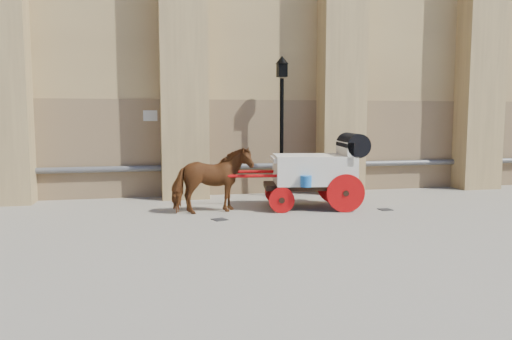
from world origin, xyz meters
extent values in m
plane|color=gray|center=(0.00, 0.00, 0.00)|extent=(90.00, 90.00, 0.00)
cube|color=#7E6447|center=(2.00, 4.15, 1.50)|extent=(44.00, 0.35, 3.00)
cylinder|color=#59595B|center=(2.00, 3.88, 0.90)|extent=(42.00, 0.18, 0.18)
cube|color=beige|center=(-2.00, 3.97, 2.50)|extent=(0.42, 0.04, 0.32)
imported|color=brown|center=(-0.50, 1.04, 0.85)|extent=(2.14, 1.25, 1.70)
cube|color=black|center=(2.18, 1.20, 0.61)|extent=(2.58, 1.48, 0.13)
cube|color=white|center=(2.29, 1.19, 1.05)|extent=(2.30, 1.70, 0.78)
cube|color=white|center=(3.11, 1.06, 1.50)|extent=(0.38, 1.40, 0.61)
cube|color=white|center=(1.36, 1.34, 1.33)|extent=(0.58, 1.27, 0.11)
cylinder|color=black|center=(3.33, 1.02, 1.72)|extent=(0.83, 1.47, 0.62)
cylinder|color=#C2090B|center=(2.89, 0.39, 0.50)|extent=(1.00, 0.22, 1.00)
cylinder|color=#C2090B|center=(3.11, 1.75, 0.50)|extent=(1.00, 0.22, 1.00)
cylinder|color=#C2090B|center=(1.25, 0.66, 0.33)|extent=(0.67, 0.17, 0.67)
cylinder|color=#C2090B|center=(1.46, 2.01, 0.33)|extent=(0.67, 0.17, 0.67)
cylinder|color=#C2090B|center=(0.29, 1.00, 0.94)|extent=(2.64, 0.50, 0.08)
cylinder|color=#C2090B|center=(0.45, 1.99, 0.94)|extent=(2.64, 0.50, 0.08)
cylinder|color=blue|center=(1.84, 0.47, 0.83)|extent=(0.29, 0.29, 0.29)
cylinder|color=black|center=(1.94, 3.28, 1.81)|extent=(0.12, 0.12, 3.63)
cone|color=black|center=(1.94, 3.28, 0.18)|extent=(0.36, 0.36, 0.36)
cube|color=black|center=(1.94, 3.28, 3.88)|extent=(0.28, 0.28, 0.42)
cone|color=black|center=(1.94, 3.28, 4.18)|extent=(0.40, 0.40, 0.24)
cube|color=black|center=(-0.44, 0.15, 0.01)|extent=(0.41, 0.41, 0.01)
cube|color=black|center=(4.07, 0.49, 0.01)|extent=(0.34, 0.34, 0.01)
camera|label=1|loc=(-2.08, -11.58, 2.48)|focal=35.00mm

